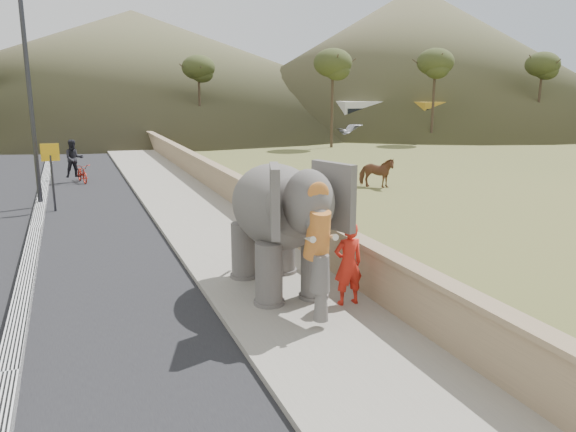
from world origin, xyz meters
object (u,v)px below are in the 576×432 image
object	(u,v)px
elephant_and_man	(278,224)
motorcyclist	(78,165)
cow	(376,173)
lamppost	(37,70)

from	to	relation	value
elephant_and_man	motorcyclist	size ratio (longest dim) A/B	1.92
cow	motorcyclist	xyz separation A→B (m)	(-12.09, 6.09, 0.15)
lamppost	elephant_and_man	distance (m)	12.76
cow	elephant_and_man	xyz separation A→B (m)	(-8.50, -10.61, 0.86)
lamppost	cow	size ratio (longest dim) A/B	5.13
cow	motorcyclist	world-z (taller)	motorcyclist
lamppost	elephant_and_man	xyz separation A→B (m)	(4.71, -11.37, -3.36)
motorcyclist	cow	bearing A→B (deg)	-26.73
motorcyclist	elephant_and_man	bearing A→B (deg)	-77.88
elephant_and_man	cow	bearing A→B (deg)	51.29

